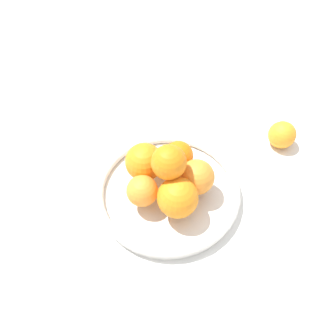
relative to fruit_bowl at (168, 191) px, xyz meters
The scene contains 4 objects.
ground_plane 0.02m from the fruit_bowl, ahead, with size 4.00×4.00×0.00m, color white.
fruit_bowl is the anchor object (origin of this frame).
orange_pile 0.06m from the fruit_bowl, 92.28° to the right, with size 0.18×0.19×0.13m.
stray_orange 0.32m from the fruit_bowl, 19.95° to the left, with size 0.07×0.07×0.07m, color orange.
Camera 1 is at (-0.06, -0.40, 0.61)m, focal length 35.00 mm.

